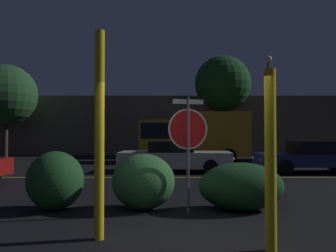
# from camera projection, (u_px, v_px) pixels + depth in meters

# --- Properties ---
(ground_plane) EXTENTS (260.00, 260.00, 0.00)m
(ground_plane) POSITION_uv_depth(u_px,v_px,m) (180.00, 239.00, 5.18)
(ground_plane) COLOR black
(road_center_stripe) EXTENTS (37.26, 0.12, 0.01)m
(road_center_stripe) POSITION_uv_depth(u_px,v_px,m) (173.00, 177.00, 12.47)
(road_center_stripe) COLOR gold
(road_center_stripe) RESTS_ON ground_plane
(stop_sign) EXTENTS (0.84, 0.22, 2.46)m
(stop_sign) POSITION_uv_depth(u_px,v_px,m) (187.00, 130.00, 6.93)
(stop_sign) COLOR #4C4C51
(stop_sign) RESTS_ON ground_plane
(yellow_pole_left) EXTENTS (0.16, 0.16, 3.33)m
(yellow_pole_left) POSITION_uv_depth(u_px,v_px,m) (98.00, 134.00, 5.22)
(yellow_pole_left) COLOR yellow
(yellow_pole_left) RESTS_ON ground_plane
(yellow_pole_right) EXTENTS (0.16, 0.16, 2.61)m
(yellow_pole_right) POSITION_uv_depth(u_px,v_px,m) (269.00, 160.00, 4.68)
(yellow_pole_right) COLOR yellow
(yellow_pole_right) RESTS_ON ground_plane
(hedge_bush_1) EXTENTS (1.23, 1.17, 1.29)m
(hedge_bush_1) POSITION_uv_depth(u_px,v_px,m) (54.00, 181.00, 7.18)
(hedge_bush_1) COLOR #1E4C23
(hedge_bush_1) RESTS_ON ground_plane
(hedge_bush_2) EXTENTS (1.39, 1.17, 1.23)m
(hedge_bush_2) POSITION_uv_depth(u_px,v_px,m) (143.00, 182.00, 7.23)
(hedge_bush_2) COLOR #2D6633
(hedge_bush_2) RESTS_ON ground_plane
(hedge_bush_3) EXTENTS (1.86, 1.17, 1.04)m
(hedge_bush_3) POSITION_uv_depth(u_px,v_px,m) (240.00, 186.00, 7.15)
(hedge_bush_3) COLOR #19421E
(hedge_bush_3) RESTS_ON ground_plane
(passing_car_2) EXTENTS (5.02, 2.18, 1.32)m
(passing_car_2) POSITION_uv_depth(u_px,v_px,m) (173.00, 156.00, 14.39)
(passing_car_2) COLOR silver
(passing_car_2) RESTS_ON ground_plane
(passing_car_3) EXTENTS (4.64, 2.07, 1.35)m
(passing_car_3) POSITION_uv_depth(u_px,v_px,m) (310.00, 157.00, 14.07)
(passing_car_3) COLOR navy
(passing_car_3) RESTS_ON ground_plane
(delivery_truck) EXTENTS (6.38, 2.83, 2.90)m
(delivery_truck) POSITION_uv_depth(u_px,v_px,m) (192.00, 135.00, 19.32)
(delivery_truck) COLOR gold
(delivery_truck) RESTS_ON ground_plane
(street_lamp) EXTENTS (0.40, 0.40, 6.21)m
(street_lamp) POSITION_uv_depth(u_px,v_px,m) (268.00, 96.00, 19.06)
(street_lamp) COLOR #4C4C51
(street_lamp) RESTS_ON ground_plane
(tree_1) EXTENTS (4.26, 4.26, 6.49)m
(tree_1) POSITION_uv_depth(u_px,v_px,m) (5.00, 95.00, 22.80)
(tree_1) COLOR #422D1E
(tree_1) RESTS_ON ground_plane
(tree_2) EXTENTS (4.22, 4.22, 7.55)m
(tree_2) POSITION_uv_depth(u_px,v_px,m) (222.00, 84.00, 24.76)
(tree_2) COLOR #422D1E
(tree_2) RESTS_ON ground_plane
(building_backdrop) EXTENTS (31.47, 4.00, 4.58)m
(building_backdrop) POSITION_uv_depth(u_px,v_px,m) (141.00, 126.00, 27.04)
(building_backdrop) COLOR #6B5B4C
(building_backdrop) RESTS_ON ground_plane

